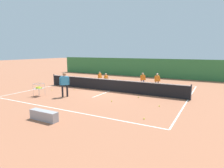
% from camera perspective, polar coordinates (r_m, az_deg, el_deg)
% --- Properties ---
extents(ground_plane, '(120.00, 120.00, 0.00)m').
position_cam_1_polar(ground_plane, '(15.57, -0.64, -2.10)').
color(ground_plane, '#A86647').
extents(line_baseline_near, '(11.85, 0.08, 0.01)m').
position_cam_1_polar(line_baseline_near, '(11.13, -15.05, -7.22)').
color(line_baseline_near, white).
rests_on(line_baseline_near, ground).
extents(line_baseline_far, '(11.85, 0.08, 0.01)m').
position_cam_1_polar(line_baseline_far, '(20.56, 6.97, 0.71)').
color(line_baseline_far, white).
rests_on(line_baseline_far, ground).
extents(line_sideline_west, '(0.08, 11.25, 0.01)m').
position_cam_1_polar(line_sideline_west, '(19.12, -16.35, -0.29)').
color(line_sideline_west, white).
rests_on(line_sideline_west, ground).
extents(line_sideline_east, '(0.08, 11.25, 0.01)m').
position_cam_1_polar(line_sideline_east, '(13.77, 21.53, -4.34)').
color(line_sideline_east, white).
rests_on(line_sideline_east, ground).
extents(line_service_center, '(0.08, 5.01, 0.01)m').
position_cam_1_polar(line_service_center, '(15.57, -0.64, -2.09)').
color(line_service_center, white).
rests_on(line_service_center, ground).
extents(tennis_net, '(12.25, 0.08, 1.05)m').
position_cam_1_polar(tennis_net, '(15.48, -0.64, -0.29)').
color(tennis_net, '#333338').
rests_on(tennis_net, ground).
extents(instructor, '(0.63, 0.81, 1.71)m').
position_cam_1_polar(instructor, '(13.86, -13.83, 0.48)').
color(instructor, black).
rests_on(instructor, ground).
extents(student_0, '(0.22, 0.48, 1.23)m').
position_cam_1_polar(student_0, '(18.72, -3.65, 2.16)').
color(student_0, silver).
rests_on(student_0, ground).
extents(student_1, '(0.40, 0.62, 1.27)m').
position_cam_1_polar(student_1, '(17.04, -1.78, 1.52)').
color(student_1, silver).
rests_on(student_1, ground).
extents(student_2, '(0.43, 0.51, 1.31)m').
position_cam_1_polar(student_2, '(17.29, 9.07, 1.61)').
color(student_2, navy).
rests_on(student_2, ground).
extents(student_3, '(0.46, 0.51, 1.35)m').
position_cam_1_polar(student_3, '(16.73, 13.17, 1.29)').
color(student_3, black).
rests_on(student_3, ground).
extents(ball_cart, '(0.58, 0.58, 0.90)m').
position_cam_1_polar(ball_cart, '(14.73, -20.83, -1.07)').
color(ball_cart, '#B7B7BC').
rests_on(ball_cart, ground).
extents(tennis_ball_0, '(0.07, 0.07, 0.07)m').
position_cam_1_polar(tennis_ball_0, '(16.37, -11.12, -1.58)').
color(tennis_ball_0, yellow).
rests_on(tennis_ball_0, ground).
extents(tennis_ball_1, '(0.07, 0.07, 0.07)m').
position_cam_1_polar(tennis_ball_1, '(13.53, 7.80, -3.84)').
color(tennis_ball_1, yellow).
rests_on(tennis_ball_1, ground).
extents(tennis_ball_2, '(0.07, 0.07, 0.07)m').
position_cam_1_polar(tennis_ball_2, '(16.59, -17.33, -1.69)').
color(tennis_ball_2, yellow).
rests_on(tennis_ball_2, ground).
extents(tennis_ball_3, '(0.07, 0.07, 0.07)m').
position_cam_1_polar(tennis_ball_3, '(9.36, 9.45, -10.06)').
color(tennis_ball_3, yellow).
rests_on(tennis_ball_3, ground).
extents(tennis_ball_4, '(0.07, 0.07, 0.07)m').
position_cam_1_polar(tennis_ball_4, '(11.59, 13.79, -6.34)').
color(tennis_ball_4, yellow).
rests_on(tennis_ball_4, ground).
extents(tennis_ball_5, '(0.07, 0.07, 0.07)m').
position_cam_1_polar(tennis_ball_5, '(12.36, -0.10, -5.05)').
color(tennis_ball_5, yellow).
rests_on(tennis_ball_5, ground).
extents(windscreen_fence, '(26.08, 0.08, 2.29)m').
position_cam_1_polar(windscreen_fence, '(24.35, 10.67, 4.71)').
color(windscreen_fence, '#33753D').
rests_on(windscreen_fence, ground).
extents(courtside_bench, '(1.50, 0.36, 0.46)m').
position_cam_1_polar(courtside_bench, '(9.60, -19.47, -8.75)').
color(courtside_bench, '#99999E').
rests_on(courtside_bench, ground).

